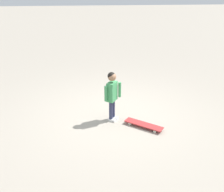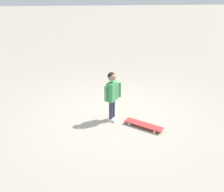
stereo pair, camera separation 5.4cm
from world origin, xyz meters
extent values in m
plane|color=#9E9384|center=(0.00, 0.00, 0.00)|extent=(50.00, 50.00, 0.00)
cylinder|color=#2D3351|center=(-0.05, -0.14, 0.24)|extent=(0.08, 0.08, 0.42)
cube|color=white|center=(-0.03, -0.15, 0.03)|extent=(0.17, 0.15, 0.05)
cylinder|color=#2D3351|center=(-0.11, -0.23, 0.24)|extent=(0.08, 0.08, 0.42)
cube|color=white|center=(-0.09, -0.25, 0.03)|extent=(0.17, 0.15, 0.05)
cube|color=#3F9959|center=(-0.08, -0.19, 0.65)|extent=(0.24, 0.28, 0.40)
cylinder|color=#3F9959|center=(0.08, -0.10, 0.65)|extent=(0.06, 0.06, 0.32)
cylinder|color=#3F9959|center=(-0.21, -0.29, 0.65)|extent=(0.06, 0.06, 0.32)
sphere|color=#9E7051|center=(-0.08, -0.19, 0.96)|extent=(0.17, 0.17, 0.17)
sphere|color=black|center=(-0.09, -0.18, 0.98)|extent=(0.16, 0.16, 0.16)
cube|color=#B22D2D|center=(0.53, -0.55, 0.07)|extent=(0.75, 0.63, 0.02)
cube|color=#B7B7BC|center=(0.75, -0.72, 0.05)|extent=(0.09, 0.11, 0.02)
cube|color=#B7B7BC|center=(0.30, -0.38, 0.05)|extent=(0.09, 0.11, 0.02)
cylinder|color=beige|center=(0.79, -0.66, 0.03)|extent=(0.06, 0.06, 0.06)
cylinder|color=beige|center=(0.70, -0.78, 0.03)|extent=(0.06, 0.06, 0.06)
cylinder|color=beige|center=(0.35, -0.32, 0.03)|extent=(0.06, 0.06, 0.06)
cylinder|color=beige|center=(0.26, -0.44, 0.03)|extent=(0.06, 0.06, 0.06)
camera|label=1|loc=(-0.51, -5.20, 2.78)|focal=43.16mm
camera|label=2|loc=(-0.46, -5.20, 2.78)|focal=43.16mm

